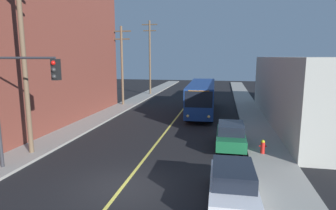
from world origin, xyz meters
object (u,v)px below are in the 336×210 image
traffic_signal_left_corner (21,90)px  utility_pole_near (23,51)px  city_bus (202,96)px  fire_hydrant (263,146)px  parked_car_green (231,135)px  utility_pole_mid (122,62)px  parked_car_white (233,184)px  utility_pole_far (150,54)px

traffic_signal_left_corner → utility_pole_near: bearing=123.4°
city_bus → fire_hydrant: 13.34m
city_bus → parked_car_green: city_bus is taller
utility_pole_near → utility_pole_mid: bearing=92.0°
parked_car_green → utility_pole_mid: (-12.59, 14.08, 4.45)m
utility_pole_mid → parked_car_white: bearing=-59.8°
parked_car_green → utility_pole_near: size_ratio=0.39×
parked_car_white → fire_hydrant: parked_car_white is taller
city_bus → utility_pole_far: (-9.08, 13.25, 4.44)m
city_bus → parked_car_white: (2.70, -18.61, -0.98)m
utility_pole_far → traffic_signal_left_corner: size_ratio=1.86×
parked_car_green → utility_pole_mid: 19.40m
city_bus → fire_hydrant: bearing=-69.5°
fire_hydrant → parked_car_white: bearing=-107.6°
utility_pole_mid → utility_pole_far: size_ratio=0.83×
parked_car_white → utility_pole_far: size_ratio=0.40×
city_bus → parked_car_white: city_bus is taller
utility_pole_near → fire_hydrant: utility_pole_near is taller
utility_pole_far → city_bus: bearing=-55.6°
utility_pole_mid → traffic_signal_left_corner: 20.34m
city_bus → utility_pole_mid: (-9.81, 2.87, 3.47)m
parked_car_white → parked_car_green: size_ratio=1.01×
parked_car_green → utility_pole_far: size_ratio=0.39×
traffic_signal_left_corner → city_bus: bearing=66.3°
city_bus → utility_pole_near: (-9.17, -14.96, 4.44)m
utility_pole_mid → fire_hydrant: bearing=-46.7°
city_bus → utility_pole_near: utility_pole_near is taller
utility_pole_near → utility_pole_far: (0.09, 28.21, -0.00)m
city_bus → parked_car_white: size_ratio=2.76×
city_bus → fire_hydrant: (4.65, -12.45, -1.23)m
parked_car_white → traffic_signal_left_corner: 10.95m
utility_pole_far → traffic_signal_left_corner: utility_pole_far is taller
parked_car_white → fire_hydrant: (1.95, 6.16, -0.26)m
utility_pole_mid → traffic_signal_left_corner: utility_pole_mid is taller
parked_car_green → fire_hydrant: bearing=-33.5°
utility_pole_near → utility_pole_mid: size_ratio=1.20×
parked_car_white → utility_pole_mid: utility_pole_mid is taller
parked_car_green → utility_pole_near: 13.65m
utility_pole_near → traffic_signal_left_corner: (1.56, -2.37, -1.95)m
city_bus → utility_pole_mid: bearing=163.7°
fire_hydrant → utility_pole_near: bearing=-169.7°
city_bus → utility_pole_far: utility_pole_far is taller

